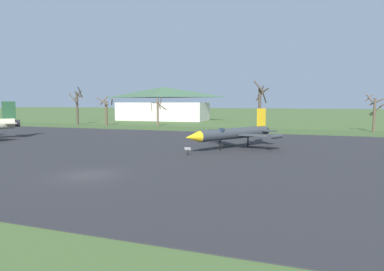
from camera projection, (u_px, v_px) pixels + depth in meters
ground_plane at (89, 176)px, 25.25m from camera, size 600.00×600.00×0.00m
asphalt_apron at (167, 150)px, 38.85m from camera, size 107.17×48.29×0.05m
grass_verge_strip at (228, 130)px, 67.15m from camera, size 167.17×12.00×0.06m
jet_fighter_front_right at (233, 133)px, 39.36m from camera, size 9.76×12.69×4.70m
info_placard_front_right at (188, 150)px, 34.30m from camera, size 0.66×0.29×0.90m
bare_tree_far_left at (77, 105)px, 82.83m from camera, size 2.86×3.09×9.29m
bare_tree_left_of_center at (106, 110)px, 80.27m from camera, size 3.54×3.67×7.07m
bare_tree_center at (158, 111)px, 76.99m from camera, size 4.07×3.17×6.77m
bare_tree_right_of_center at (260, 105)px, 65.62m from camera, size 2.86×2.95×9.67m
bare_tree_far_right at (374, 111)px, 61.84m from camera, size 3.53×3.25×6.96m
visitor_building at (163, 104)px, 103.02m from camera, size 28.52×11.77×10.15m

